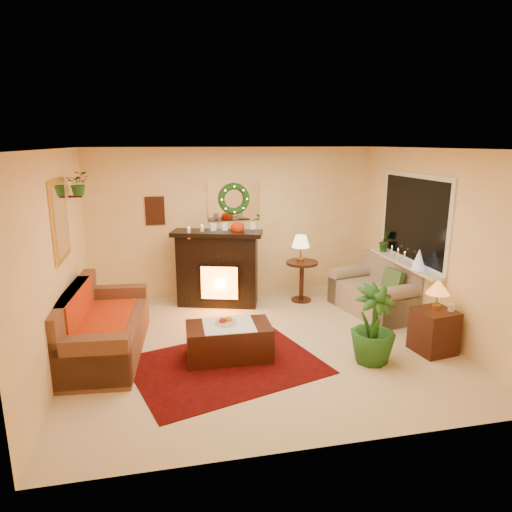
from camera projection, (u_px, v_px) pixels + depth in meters
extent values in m
plane|color=beige|center=(261.00, 343.00, 6.24)|extent=(5.00, 5.00, 0.00)
plane|color=white|center=(262.00, 149.00, 5.61)|extent=(5.00, 5.00, 0.00)
plane|color=#EFD88C|center=(234.00, 222.00, 8.06)|extent=(5.00, 5.00, 0.00)
plane|color=#EFD88C|center=(321.00, 313.00, 3.79)|extent=(5.00, 5.00, 0.00)
plane|color=#EFD88C|center=(57.00, 261.00, 5.42)|extent=(4.50, 4.50, 0.00)
plane|color=#EFD88C|center=(434.00, 243.00, 6.43)|extent=(4.50, 4.50, 0.00)
cube|color=#46130F|center=(227.00, 365.00, 5.62)|extent=(2.58, 2.21, 0.01)
cube|color=brown|center=(104.00, 322.00, 5.86)|extent=(1.06, 2.10, 0.87)
cube|color=#C34121|center=(100.00, 317.00, 5.98)|extent=(0.80, 1.30, 0.02)
cube|color=black|center=(218.00, 273.00, 7.61)|extent=(1.37, 0.77, 1.20)
sphere|color=red|center=(237.00, 229.00, 7.47)|extent=(0.22, 0.22, 0.22)
cylinder|color=silver|center=(189.00, 233.00, 7.29)|extent=(0.06, 0.06, 0.17)
cylinder|color=white|center=(202.00, 232.00, 7.41)|extent=(0.06, 0.06, 0.19)
cube|color=white|center=(234.00, 200.00, 7.95)|extent=(0.92, 0.02, 0.72)
torus|color=#194719|center=(234.00, 199.00, 7.90)|extent=(0.55, 0.11, 0.55)
cube|color=#381E11|center=(155.00, 211.00, 7.71)|extent=(0.32, 0.03, 0.48)
cube|color=gold|center=(60.00, 220.00, 5.60)|extent=(0.03, 0.84, 1.00)
imported|color=#194719|center=(80.00, 195.00, 6.29)|extent=(0.33, 0.28, 0.36)
cube|color=gray|center=(375.00, 287.00, 7.32)|extent=(1.13, 1.60, 0.85)
cube|color=white|center=(414.00, 219.00, 6.89)|extent=(0.03, 1.86, 1.36)
cube|color=black|center=(413.00, 219.00, 6.89)|extent=(0.02, 1.70, 1.22)
cube|color=white|center=(404.00, 263.00, 7.03)|extent=(0.22, 1.86, 0.04)
cone|color=silver|center=(419.00, 259.00, 6.56)|extent=(0.20, 0.20, 0.30)
imported|color=black|center=(385.00, 240.00, 7.62)|extent=(0.25, 0.20, 0.46)
cylinder|color=#502518|center=(301.00, 283.00, 7.85)|extent=(0.71, 0.71, 0.70)
cone|color=#FFEA94|center=(301.00, 251.00, 7.73)|extent=(0.30, 0.30, 0.46)
cube|color=#372414|center=(434.00, 332.00, 5.94)|extent=(0.53, 0.53, 0.58)
cone|color=orange|center=(437.00, 297.00, 5.87)|extent=(0.30, 0.30, 0.43)
cube|color=black|center=(229.00, 342.00, 5.78)|extent=(1.07, 0.61, 0.45)
cylinder|color=silver|center=(226.00, 324.00, 5.75)|extent=(0.27, 0.27, 0.06)
imported|color=#185B18|center=(373.00, 328.00, 5.62)|extent=(2.06, 2.06, 2.97)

